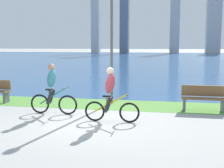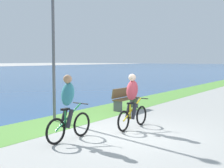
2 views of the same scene
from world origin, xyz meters
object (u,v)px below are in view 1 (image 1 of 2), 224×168
object	(u,v)px
bench_near_path	(203,98)
lamppost_tall	(112,33)
cyclist_lead	(111,95)
cyclist_trailing	(52,89)

from	to	relation	value
bench_near_path	lamppost_tall	bearing A→B (deg)	168.32
cyclist_lead	lamppost_tall	size ratio (longest dim) A/B	0.39
lamppost_tall	bench_near_path	bearing A→B (deg)	-11.68
bench_near_path	lamppost_tall	distance (m)	4.21
cyclist_trailing	bench_near_path	distance (m)	5.26
cyclist_lead	lamppost_tall	distance (m)	3.44
cyclist_trailing	lamppost_tall	bearing A→B (deg)	52.70
cyclist_lead	bench_near_path	distance (m)	3.61
cyclist_lead	cyclist_trailing	world-z (taller)	cyclist_trailing
cyclist_trailing	bench_near_path	world-z (taller)	cyclist_trailing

